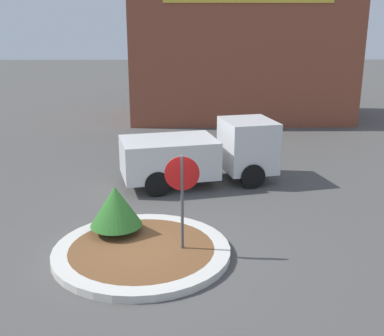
{
  "coord_description": "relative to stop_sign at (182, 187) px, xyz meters",
  "views": [
    {
      "loc": [
        1.03,
        -10.15,
        5.21
      ],
      "look_at": [
        1.21,
        2.6,
        1.32
      ],
      "focal_mm": 45.0,
      "sensor_mm": 36.0,
      "label": 1
    }
  ],
  "objects": [
    {
      "name": "utility_truck",
      "position": [
        0.64,
        5.25,
        -0.64
      ],
      "size": [
        5.36,
        3.06,
        2.07
      ],
      "rotation": [
        0.0,
        0.0,
        0.23
      ],
      "color": "silver",
      "rests_on": "ground_plane"
    },
    {
      "name": "storefront_building",
      "position": [
        3.1,
        16.97,
        1.98
      ],
      "size": [
        11.66,
        6.07,
        7.32
      ],
      "color": "brown",
      "rests_on": "ground_plane"
    },
    {
      "name": "stop_sign",
      "position": [
        0.0,
        0.0,
        0.0
      ],
      "size": [
        0.78,
        0.07,
        2.4
      ],
      "color": "#4C4C51",
      "rests_on": "ground_plane"
    },
    {
      "name": "traffic_island",
      "position": [
        -0.95,
        0.01,
        -1.59
      ],
      "size": [
        4.13,
        4.13,
        0.18
      ],
      "color": "beige",
      "rests_on": "ground_plane"
    },
    {
      "name": "island_shrub",
      "position": [
        -1.64,
        0.88,
        -0.8
      ],
      "size": [
        1.28,
        1.28,
        1.21
      ],
      "color": "brown",
      "rests_on": "traffic_island"
    },
    {
      "name": "ground_plane",
      "position": [
        -0.95,
        0.01,
        -1.68
      ],
      "size": [
        120.0,
        120.0,
        0.0
      ],
      "primitive_type": "plane",
      "color": "#514F4C"
    }
  ]
}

